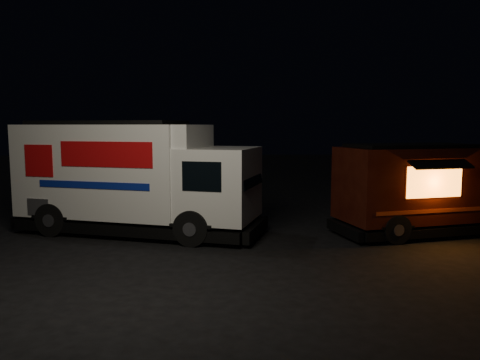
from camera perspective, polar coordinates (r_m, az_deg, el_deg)
ground at (r=12.24m, az=-1.57°, el=-8.53°), size 80.00×80.00×0.00m
white_truck at (r=14.27m, az=-12.21°, el=0.34°), size 7.81×4.74×3.35m
red_truck at (r=15.03m, az=22.14°, el=-0.98°), size 6.06×3.27×2.68m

